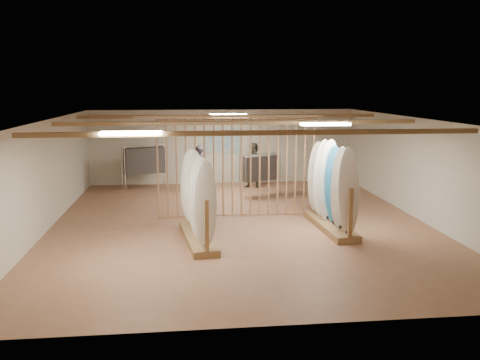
{
  "coord_description": "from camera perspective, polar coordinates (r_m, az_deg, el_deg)",
  "views": [
    {
      "loc": [
        -1.47,
        -13.2,
        3.64
      ],
      "look_at": [
        0.0,
        0.0,
        1.2
      ],
      "focal_mm": 38.0,
      "sensor_mm": 36.0,
      "label": 1
    }
  ],
  "objects": [
    {
      "name": "rack_right",
      "position": [
        13.31,
        10.2,
        -2.24
      ],
      "size": [
        0.76,
        2.79,
        2.23
      ],
      "rotation": [
        0.0,
        0.0,
        0.05
      ],
      "color": "olive",
      "rests_on": "floor"
    },
    {
      "name": "shopper_b",
      "position": [
        18.37,
        1.65,
        1.94
      ],
      "size": [
        1.09,
        0.97,
        1.87
      ],
      "primitive_type": "imported",
      "rotation": [
        0.0,
        0.0,
        -0.35
      ],
      "color": "#323026",
      "rests_on": "floor"
    },
    {
      "name": "ceiling",
      "position": [
        13.31,
        0.0,
        6.79
      ],
      "size": [
        12.0,
        12.0,
        0.0
      ],
      "primitive_type": "plane",
      "rotation": [
        3.14,
        0.0,
        0.0
      ],
      "color": "gray",
      "rests_on": "ground"
    },
    {
      "name": "poster",
      "position": [
        19.35,
        -1.96,
        4.34
      ],
      "size": [
        1.4,
        0.03,
        0.9
      ],
      "primitive_type": "cube",
      "color": "teal",
      "rests_on": "ground"
    },
    {
      "name": "wall_right",
      "position": [
        14.87,
        19.53,
        1.14
      ],
      "size": [
        0.0,
        12.0,
        12.0
      ],
      "primitive_type": "plane",
      "rotation": [
        1.57,
        0.0,
        -1.57
      ],
      "color": "beige",
      "rests_on": "ground"
    },
    {
      "name": "floor",
      "position": [
        13.77,
        0.0,
        -4.92
      ],
      "size": [
        12.0,
        12.0,
        0.0
      ],
      "primitive_type": "plane",
      "color": "#956548",
      "rests_on": "ground"
    },
    {
      "name": "clothing_rack_a",
      "position": [
        18.36,
        -10.68,
        2.16
      ],
      "size": [
        1.46,
        0.86,
        1.63
      ],
      "rotation": [
        0.0,
        0.0,
        0.36
      ],
      "color": "silver",
      "rests_on": "floor"
    },
    {
      "name": "wall_back",
      "position": [
        19.39,
        -1.96,
        3.76
      ],
      "size": [
        12.0,
        0.0,
        12.0
      ],
      "primitive_type": "plane",
      "rotation": [
        1.57,
        0.0,
        0.0
      ],
      "color": "beige",
      "rests_on": "ground"
    },
    {
      "name": "wall_left",
      "position": [
        13.85,
        -21.03,
        0.4
      ],
      "size": [
        0.0,
        12.0,
        12.0
      ],
      "primitive_type": "plane",
      "rotation": [
        1.57,
        0.0,
        1.57
      ],
      "color": "beige",
      "rests_on": "ground"
    },
    {
      "name": "wall_front",
      "position": [
        7.68,
        4.97,
        -6.57
      ],
      "size": [
        12.0,
        0.0,
        12.0
      ],
      "primitive_type": "plane",
      "rotation": [
        -1.57,
        0.0,
        0.0
      ],
      "color": "beige",
      "rests_on": "ground"
    },
    {
      "name": "light_panels",
      "position": [
        13.32,
        0.0,
        6.53
      ],
      "size": [
        1.2,
        0.35,
        0.06
      ],
      "primitive_type": "cube",
      "color": "white",
      "rests_on": "ground"
    },
    {
      "name": "clothing_rack_b",
      "position": [
        17.04,
        2.3,
        1.36
      ],
      "size": [
        1.31,
        0.84,
        1.48
      ],
      "rotation": [
        0.0,
        0.0,
        0.42
      ],
      "color": "silver",
      "rests_on": "floor"
    },
    {
      "name": "bamboo_partition",
      "position": [
        14.26,
        -0.35,
        1.37
      ],
      "size": [
        4.45,
        0.05,
        2.78
      ],
      "color": "#A4754F",
      "rests_on": "ground"
    },
    {
      "name": "rack_left",
      "position": [
        12.1,
        -4.79,
        -3.51
      ],
      "size": [
        0.91,
        2.72,
        2.15
      ],
      "rotation": [
        0.0,
        0.0,
        0.12
      ],
      "color": "olive",
      "rests_on": "floor"
    },
    {
      "name": "shopper_a",
      "position": [
        17.67,
        -4.49,
        1.63
      ],
      "size": [
        0.84,
        0.79,
        1.91
      ],
      "primitive_type": "imported",
      "rotation": [
        0.0,
        0.0,
        2.52
      ],
      "color": "#2A2830",
      "rests_on": "floor"
    },
    {
      "name": "ceiling_slats",
      "position": [
        13.32,
        0.0,
        6.45
      ],
      "size": [
        9.5,
        6.12,
        0.1
      ],
      "primitive_type": "cube",
      "color": "olive",
      "rests_on": "ground"
    }
  ]
}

